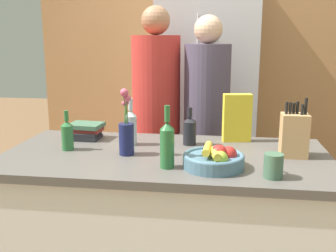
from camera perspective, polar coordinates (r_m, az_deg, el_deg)
name	(u,v)px	position (r m, az deg, el deg)	size (l,w,h in m)	color
kitchen_island	(165,233)	(2.15, -0.39, -15.32)	(1.64, 0.81, 0.88)	silver
back_wall_wood	(194,54)	(3.67, 3.73, 10.39)	(2.84, 0.12, 2.60)	#AD7A4C
refrigerator	(207,94)	(3.33, 5.62, 4.59)	(0.79, 0.62, 1.96)	#B7B7BC
fruit_bowl	(215,159)	(1.77, 6.81, -4.75)	(0.27, 0.27, 0.11)	slate
knife_block	(294,135)	(2.00, 17.83, -1.21)	(0.13, 0.11, 0.29)	tan
flower_vase	(126,133)	(1.95, -6.07, -1.09)	(0.07, 0.07, 0.33)	#191E4C
cereal_box	(237,118)	(2.22, 9.98, 1.17)	(0.16, 0.09, 0.27)	yellow
coffee_mug	(273,166)	(1.69, 15.03, -5.56)	(0.08, 0.12, 0.10)	#42664C
book_stack	(86,131)	(2.30, -11.82, -0.69)	(0.20, 0.16, 0.09)	#232328
bottle_oil	(131,127)	(2.13, -5.40, -0.08)	(0.06, 0.06, 0.26)	#B2BCC1
bottle_vinegar	(167,144)	(1.74, -0.12, -2.56)	(0.06, 0.06, 0.28)	#286633
bottle_wine	(190,130)	(2.13, 3.15, -0.58)	(0.07, 0.07, 0.21)	black
bottle_water	(67,135)	(2.09, -14.45, -1.23)	(0.06, 0.06, 0.21)	#286633
person_at_sink	(156,113)	(2.74, -1.70, 1.85)	(0.33, 0.33, 1.66)	#383842
person_in_blue	(206,120)	(2.69, 5.59, 0.87)	(0.31, 0.31, 1.59)	#383842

